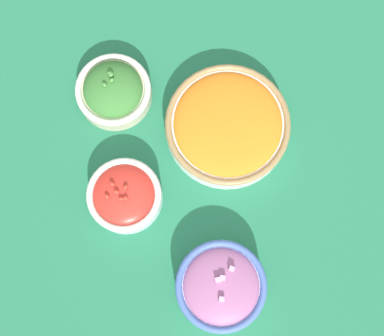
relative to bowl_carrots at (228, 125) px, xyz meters
name	(u,v)px	position (x,y,z in m)	size (l,w,h in m)	color
ground_plane	(192,171)	(-0.03, 0.10, -0.03)	(3.00, 3.00, 0.00)	#23704C
bowl_carrots	(228,125)	(0.00, 0.00, 0.00)	(0.23, 0.23, 0.06)	white
bowl_cherry_tomatoes	(125,196)	(-0.02, 0.22, 0.00)	(0.13, 0.13, 0.07)	silver
bowl_red_onion	(221,286)	(-0.24, 0.16, 0.01)	(0.15, 0.15, 0.08)	silver
bowl_broccoli	(114,91)	(0.17, 0.14, 0.00)	(0.14, 0.14, 0.07)	beige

